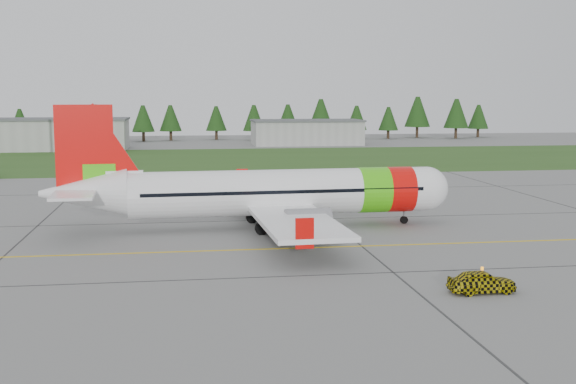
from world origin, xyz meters
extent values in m
plane|color=gray|center=(0.00, 0.00, 0.00)|extent=(320.00, 320.00, 0.00)
cylinder|color=white|center=(5.35, 16.25, 2.98)|extent=(25.17, 4.83, 3.76)
sphere|color=white|center=(17.86, 16.79, 2.98)|extent=(3.76, 3.76, 3.76)
cone|color=white|center=(-10.52, 15.57, 3.32)|extent=(6.90, 4.04, 3.76)
cube|color=black|center=(18.15, 16.80, 3.32)|extent=(1.65, 2.57, 0.54)
cylinder|color=#4DD810|center=(13.05, 16.58, 2.98)|extent=(2.67, 3.94, 3.84)
cylinder|color=red|center=(15.36, 16.68, 2.98)|extent=(2.28, 3.92, 3.84)
cube|color=white|center=(4.87, 16.23, 1.93)|extent=(6.61, 31.01, 0.35)
cube|color=red|center=(3.25, 31.49, 2.46)|extent=(1.16, 0.22, 1.93)
cube|color=red|center=(4.56, 0.89, 2.46)|extent=(1.16, 0.22, 1.93)
cylinder|color=gray|center=(6.09, 21.58, 1.40)|extent=(3.55, 2.17, 2.02)
cylinder|color=gray|center=(6.54, 11.00, 1.40)|extent=(3.55, 2.17, 2.02)
cube|color=red|center=(-10.33, 15.58, 6.55)|extent=(4.44, 0.54, 7.32)
cube|color=#4DD810|center=(-9.27, 15.62, 4.43)|extent=(2.52, 0.51, 2.31)
cube|color=white|center=(-11.00, 15.55, 3.56)|extent=(3.55, 11.20, 0.21)
cylinder|color=slate|center=(15.93, 16.71, 0.67)|extent=(0.17, 0.17, 1.35)
cylinder|color=black|center=(15.93, 16.71, 0.33)|extent=(0.67, 0.30, 0.65)
cylinder|color=slate|center=(3.79, 18.88, 0.91)|extent=(0.21, 0.21, 1.83)
cylinder|color=black|center=(3.41, 18.87, 0.50)|extent=(1.02, 0.48, 1.00)
cylinder|color=slate|center=(4.02, 13.50, 0.91)|extent=(0.21, 0.21, 1.83)
cylinder|color=black|center=(3.64, 13.48, 0.50)|extent=(1.02, 0.48, 1.00)
imported|color=#D9C50C|center=(13.51, -5.18, 1.89)|extent=(1.33, 1.55, 3.77)
cube|color=#30561E|center=(0.00, 82.00, 0.01)|extent=(320.00, 50.00, 0.03)
cube|color=gold|center=(0.00, 8.00, 0.01)|extent=(120.00, 0.25, 0.02)
cube|color=#A8A8A3|center=(-30.00, 110.00, 3.00)|extent=(32.00, 14.00, 6.00)
cube|color=#A8A8A3|center=(25.00, 118.00, 2.60)|extent=(24.00, 12.00, 5.20)
camera|label=1|loc=(-2.82, -42.19, 10.85)|focal=45.00mm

